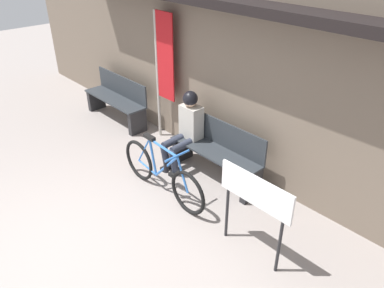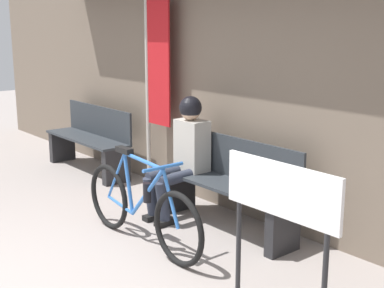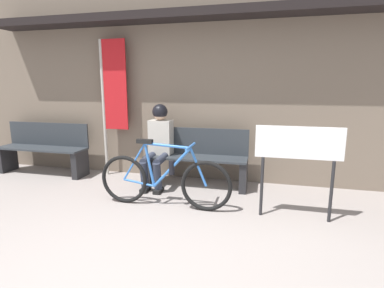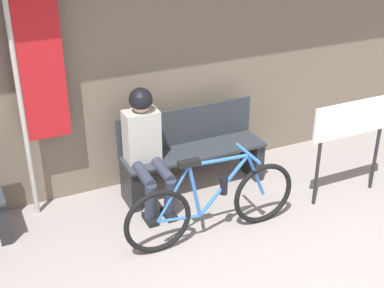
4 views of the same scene
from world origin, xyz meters
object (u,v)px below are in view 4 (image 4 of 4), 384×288
(bicycle, at_px, (213,204))
(person_seated, at_px, (146,141))
(park_bench_near, at_px, (192,153))
(banner_pole, at_px, (35,80))
(signboard, at_px, (353,126))

(bicycle, relative_size, person_seated, 1.39)
(bicycle, bearing_deg, person_seated, 114.09)
(person_seated, bearing_deg, bicycle, -65.91)
(park_bench_near, relative_size, banner_pole, 0.69)
(park_bench_near, relative_size, signboard, 1.43)
(park_bench_near, distance_m, person_seated, 0.64)
(park_bench_near, height_order, signboard, signboard)
(banner_pole, bearing_deg, signboard, -20.29)
(banner_pole, relative_size, signboard, 2.08)
(bicycle, xyz_separation_m, signboard, (1.56, 0.04, 0.46))
(banner_pole, bearing_deg, park_bench_near, -7.54)
(banner_pole, bearing_deg, person_seated, -18.79)
(bicycle, bearing_deg, banner_pole, 139.24)
(signboard, bearing_deg, banner_pole, 159.71)
(person_seated, bearing_deg, signboard, -21.00)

